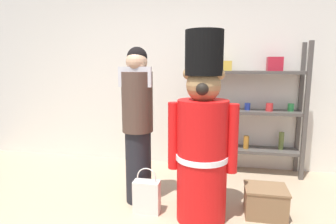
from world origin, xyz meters
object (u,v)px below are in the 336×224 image
(person_shopper, at_px, (138,123))
(shopping_bag, at_px, (147,196))
(display_crate, at_px, (265,201))
(teddy_bear_guard, at_px, (202,140))
(merchandise_shelf, at_px, (248,108))

(person_shopper, height_order, shopping_bag, person_shopper)
(display_crate, bearing_deg, shopping_bag, -171.45)
(person_shopper, distance_m, shopping_bag, 0.74)
(shopping_bag, distance_m, display_crate, 1.15)
(teddy_bear_guard, distance_m, display_crate, 0.89)
(person_shopper, distance_m, display_crate, 1.48)
(merchandise_shelf, height_order, display_crate, merchandise_shelf)
(teddy_bear_guard, relative_size, person_shopper, 1.07)
(shopping_bag, bearing_deg, display_crate, 8.55)
(teddy_bear_guard, xyz_separation_m, display_crate, (0.61, 0.17, -0.63))
(display_crate, bearing_deg, person_shopper, 177.55)
(shopping_bag, bearing_deg, merchandise_shelf, 51.76)
(merchandise_shelf, bearing_deg, shopping_bag, -128.24)
(merchandise_shelf, relative_size, display_crate, 4.37)
(merchandise_shelf, bearing_deg, teddy_bear_guard, -110.92)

